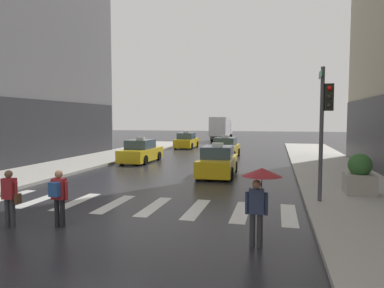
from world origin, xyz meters
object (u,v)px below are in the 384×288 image
at_px(pedestrian_with_handbag, 10,195).
at_px(box_truck, 221,128).
at_px(taxi_fourth, 187,141).
at_px(taxi_third, 226,149).
at_px(taxi_second, 141,152).
at_px(pedestrian_with_umbrella, 260,185).
at_px(planter_near_corner, 360,176).
at_px(pedestrian_with_backpack, 58,194).
at_px(traffic_light_pole, 325,115).
at_px(taxi_lead, 218,162).

bearing_deg(pedestrian_with_handbag, box_truck, 90.04).
bearing_deg(pedestrian_with_handbag, taxi_fourth, 93.96).
xyz_separation_m(taxi_fourth, pedestrian_with_handbag, (1.91, -27.65, 0.21)).
bearing_deg(taxi_third, taxi_second, -141.06).
relative_size(taxi_third, box_truck, 0.61).
distance_m(box_truck, pedestrian_with_handbag, 39.48).
distance_m(pedestrian_with_umbrella, planter_near_corner, 7.30).
bearing_deg(taxi_fourth, pedestrian_with_handbag, -86.04).
relative_size(box_truck, pedestrian_with_backpack, 4.57).
bearing_deg(pedestrian_with_umbrella, pedestrian_with_backpack, 178.09).
bearing_deg(pedestrian_with_umbrella, pedestrian_with_handbag, -179.20).
bearing_deg(taxi_fourth, taxi_third, -56.70).
height_order(taxi_third, pedestrian_with_backpack, taxi_third).
height_order(traffic_light_pole, taxi_second, traffic_light_pole).
height_order(traffic_light_pole, planter_near_corner, traffic_light_pole).
bearing_deg(box_truck, taxi_third, -80.13).
bearing_deg(taxi_third, pedestrian_with_umbrella, -79.50).
relative_size(taxi_third, pedestrian_with_umbrella, 2.36).
relative_size(taxi_lead, box_truck, 0.61).
distance_m(taxi_lead, pedestrian_with_umbrella, 10.80).
relative_size(taxi_fourth, pedestrian_with_umbrella, 2.36).
height_order(taxi_lead, pedestrian_with_handbag, taxi_lead).
height_order(taxi_lead, planter_near_corner, taxi_lead).
xyz_separation_m(box_truck, pedestrian_with_umbrella, (7.07, -39.37, -0.34)).
relative_size(box_truck, pedestrian_with_umbrella, 3.89).
xyz_separation_m(taxi_second, box_truck, (2.02, 24.44, 1.13)).
height_order(box_truck, planter_near_corner, box_truck).
bearing_deg(taxi_fourth, taxi_lead, -70.07).
xyz_separation_m(pedestrian_with_backpack, planter_near_corner, (9.24, 6.14, -0.10)).
height_order(traffic_light_pole, box_truck, traffic_light_pole).
height_order(taxi_second, pedestrian_with_backpack, taxi_second).
bearing_deg(taxi_second, pedestrian_with_umbrella, -58.67).
relative_size(taxi_second, pedestrian_with_backpack, 2.77).
relative_size(pedestrian_with_backpack, planter_near_corner, 1.03).
bearing_deg(planter_near_corner, taxi_second, 145.83).
relative_size(taxi_second, taxi_third, 1.00).
relative_size(taxi_lead, taxi_second, 1.01).
bearing_deg(pedestrian_with_backpack, taxi_lead, 74.11).
bearing_deg(taxi_fourth, planter_near_corner, -59.41).
height_order(taxi_lead, pedestrian_with_backpack, taxi_lead).
relative_size(traffic_light_pole, box_truck, 0.64).
distance_m(taxi_fourth, box_truck, 12.03).
bearing_deg(taxi_second, traffic_light_pole, -42.59).
xyz_separation_m(taxi_second, pedestrian_with_backpack, (3.44, -14.75, 0.25)).
height_order(traffic_light_pole, taxi_fourth, traffic_light_pole).
xyz_separation_m(taxi_third, pedestrian_with_umbrella, (3.59, -19.38, 0.79)).
xyz_separation_m(pedestrian_with_umbrella, pedestrian_with_backpack, (-5.65, 0.19, -0.54)).
height_order(pedestrian_with_umbrella, planter_near_corner, pedestrian_with_umbrella).
height_order(taxi_lead, box_truck, box_truck).
height_order(box_truck, pedestrian_with_handbag, box_truck).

